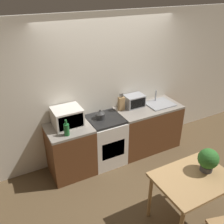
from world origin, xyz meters
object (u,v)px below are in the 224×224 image
stove_range (106,140)px  dining_table (193,183)px  microwave (67,117)px  toaster_oven (134,101)px  kettle (100,115)px  bottle (67,129)px

stove_range → dining_table: stove_range is taller
microwave → toaster_oven: bearing=2.9°
dining_table → toaster_oven: bearing=81.6°
stove_range → toaster_oven: toaster_oven is taller
toaster_oven → kettle: bearing=-171.1°
kettle → stove_range: bearing=-26.9°
kettle → dining_table: kettle is taller
dining_table → microwave: bearing=120.2°
kettle → toaster_oven: 0.78m
dining_table → bottle: bearing=127.4°
stove_range → kettle: 0.53m
kettle → bottle: (-0.68, -0.23, 0.03)m
kettle → bottle: bottle is taller
stove_range → kettle: bearing=153.1°
kettle → microwave: microwave is taller
kettle → toaster_oven: bearing=8.9°
stove_range → bottle: 0.96m
bottle → toaster_oven: size_ratio=0.74×
kettle → bottle: size_ratio=0.63×
stove_range → kettle: kettle is taller
kettle → microwave: bearing=174.7°
toaster_oven → dining_table: (-0.28, -1.88, -0.33)m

